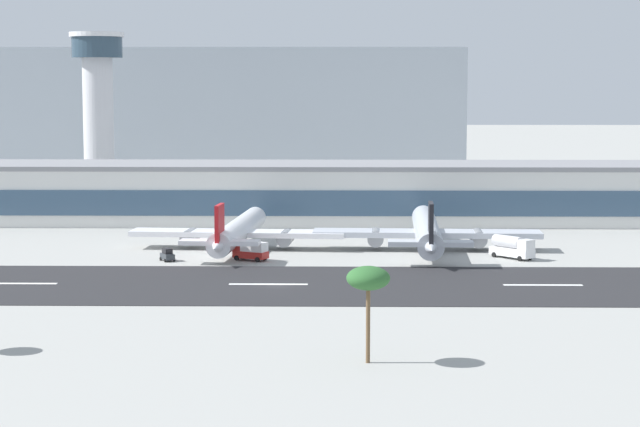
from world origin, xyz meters
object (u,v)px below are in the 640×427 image
object	(u,v)px
palm_tree_1	(368,280)
airliner_black_tail_gate_1	(427,232)
control_tower	(98,102)
service_fuel_truck_2	(512,247)
terminal_building	(334,193)
distant_hotel_block	(233,115)
service_baggage_tug_0	(167,255)
service_box_truck_1	(251,250)
airliner_red_tail_gate_0	(237,232)

from	to	relation	value
palm_tree_1	airliner_black_tail_gate_1	bearing A→B (deg)	81.59
control_tower	service_fuel_truck_2	xyz separation A→B (m)	(92.73, -99.68, -23.74)
control_tower	service_fuel_truck_2	world-z (taller)	control_tower
control_tower	service_fuel_truck_2	distance (m)	138.20
terminal_building	distant_hotel_block	distance (m)	115.58
service_baggage_tug_0	palm_tree_1	bearing A→B (deg)	-4.54
airliner_black_tail_gate_1	service_fuel_truck_2	xyz separation A→B (m)	(14.18, -9.25, -1.42)
service_baggage_tug_0	service_fuel_truck_2	world-z (taller)	service_fuel_truck_2
service_box_truck_1	palm_tree_1	xyz separation A→B (m)	(18.55, -74.33, 7.45)
control_tower	service_baggage_tug_0	world-z (taller)	control_tower
terminal_building	distant_hotel_block	xyz separation A→B (m)	(-32.16, 110.11, 14.12)
control_tower	service_box_truck_1	distance (m)	115.58
terminal_building	control_tower	xyz separation A→B (m)	(-61.25, 45.63, 19.26)
distant_hotel_block	airliner_black_tail_gate_1	xyz separation A→B (m)	(49.46, -154.91, -17.19)
service_fuel_truck_2	airliner_black_tail_gate_1	bearing A→B (deg)	-163.23
service_baggage_tug_0	service_fuel_truck_2	distance (m)	59.99
service_box_truck_1	service_fuel_truck_2	size ratio (longest dim) A/B	0.79
control_tower	airliner_black_tail_gate_1	bearing A→B (deg)	-49.02
service_baggage_tug_0	palm_tree_1	distance (m)	80.84
palm_tree_1	distant_hotel_block	bearing A→B (deg)	98.62
palm_tree_1	airliner_red_tail_gate_0	bearing A→B (deg)	104.13
distant_hotel_block	control_tower	bearing A→B (deg)	-114.28
airliner_black_tail_gate_1	service_baggage_tug_0	distance (m)	47.61
terminal_building	palm_tree_1	bearing A→B (deg)	-88.05
airliner_black_tail_gate_1	palm_tree_1	bearing A→B (deg)	174.01
service_box_truck_1	control_tower	bearing A→B (deg)	-38.17
airliner_black_tail_gate_1	distant_hotel_block	bearing A→B (deg)	20.13
airliner_red_tail_gate_0	control_tower	bearing A→B (deg)	30.31
terminal_building	service_box_truck_1	xyz separation A→B (m)	(-14.08, -57.12, -4.72)
airliner_black_tail_gate_1	palm_tree_1	distance (m)	87.78
airliner_black_tail_gate_1	service_box_truck_1	xyz separation A→B (m)	(-31.37, -12.32, -1.66)
terminal_building	airliner_red_tail_gate_0	size ratio (longest dim) A/B	4.32
terminal_building	distant_hotel_block	bearing A→B (deg)	106.28
distant_hotel_block	service_fuel_truck_2	bearing A→B (deg)	-68.81
service_box_truck_1	service_fuel_truck_2	xyz separation A→B (m)	(45.56, 3.07, 0.24)
airliner_red_tail_gate_0	service_baggage_tug_0	distance (m)	18.08
control_tower	palm_tree_1	bearing A→B (deg)	-69.64
airliner_black_tail_gate_1	service_box_truck_1	world-z (taller)	airliner_black_tail_gate_1
terminal_building	airliner_black_tail_gate_1	size ratio (longest dim) A/B	4.08
service_fuel_truck_2	service_box_truck_1	bearing A→B (deg)	-126.25
control_tower	terminal_building	bearing A→B (deg)	-36.68
airliner_black_tail_gate_1	service_fuel_truck_2	world-z (taller)	airliner_black_tail_gate_1
airliner_red_tail_gate_0	airliner_black_tail_gate_1	xyz separation A→B (m)	(34.91, -1.12, 0.20)
terminal_building	distant_hotel_block	size ratio (longest dim) A/B	1.48
terminal_building	airliner_black_tail_gate_1	world-z (taller)	terminal_building
terminal_building	service_fuel_truck_2	bearing A→B (deg)	-59.79
service_baggage_tug_0	service_fuel_truck_2	bearing A→B (deg)	65.16
control_tower	airliner_black_tail_gate_1	xyz separation A→B (m)	(78.55, -90.43, -22.33)
distant_hotel_block	palm_tree_1	distance (m)	244.59
airliner_black_tail_gate_1	service_fuel_truck_2	size ratio (longest dim) A/B	6.33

